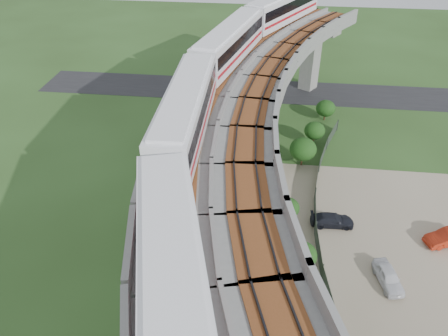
{
  "coord_description": "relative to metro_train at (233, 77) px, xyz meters",
  "views": [
    {
      "loc": [
        3.8,
        -29.28,
        26.62
      ],
      "look_at": [
        0.57,
        -1.47,
        7.5
      ],
      "focal_mm": 35.0,
      "sensor_mm": 36.0,
      "label": 1
    }
  ],
  "objects": [
    {
      "name": "ground",
      "position": [
        -0.57,
        -5.16,
        -12.31
      ],
      "size": [
        160.0,
        160.0,
        0.0
      ],
      "primitive_type": "plane",
      "color": "#2A451B",
      "rests_on": "ground"
    },
    {
      "name": "dirt_lot",
      "position": [
        13.43,
        -7.16,
        -12.29
      ],
      "size": [
        18.0,
        26.0,
        0.04
      ],
      "primitive_type": "cube",
      "color": "gray",
      "rests_on": "ground"
    },
    {
      "name": "asphalt_road",
      "position": [
        -0.57,
        24.84,
        -12.29
      ],
      "size": [
        60.0,
        8.0,
        0.03
      ],
      "primitive_type": "cube",
      "color": "#232326",
      "rests_on": "ground"
    },
    {
      "name": "viaduct",
      "position": [
        3.27,
        -5.16,
        -3.26
      ],
      "size": [
        19.58,
        73.98,
        11.4
      ],
      "color": "#99968E",
      "rests_on": "ground"
    },
    {
      "name": "metro_train",
      "position": [
        0.0,
        0.0,
        0.0
      ],
      "size": [
        13.1,
        61.09,
        3.64
      ],
      "color": "white",
      "rests_on": "ground"
    },
    {
      "name": "fence",
      "position": [
        9.18,
        -5.16,
        -11.56
      ],
      "size": [
        3.87,
        38.73,
        1.5
      ],
      "color": "#2D382D",
      "rests_on": "ground"
    },
    {
      "name": "tree_0",
      "position": [
        10.29,
        16.75,
        -10.66
      ],
      "size": [
        2.45,
        2.45,
        2.69
      ],
      "color": "#382314",
      "rests_on": "ground"
    },
    {
      "name": "tree_1",
      "position": [
        8.54,
        10.39,
        -10.46
      ],
      "size": [
        2.39,
        2.39,
        2.87
      ],
      "color": "#382314",
      "rests_on": "ground"
    },
    {
      "name": "tree_2",
      "position": [
        7.04,
        5.78,
        -10.24
      ],
      "size": [
        2.88,
        2.88,
        3.3
      ],
      "color": "#382314",
      "rests_on": "ground"
    },
    {
      "name": "tree_3",
      "position": [
        5.41,
        -4.19,
        -10.3
      ],
      "size": [
        2.04,
        2.04,
        2.88
      ],
      "color": "#382314",
      "rests_on": "ground"
    },
    {
      "name": "tree_4",
      "position": [
        6.43,
        -9.63,
        -10.53
      ],
      "size": [
        2.47,
        2.47,
        2.83
      ],
      "color": "#382314",
      "rests_on": "ground"
    },
    {
      "name": "car_white",
      "position": [
        13.2,
        -10.05,
        -11.64
      ],
      "size": [
        2.25,
        3.91,
        1.25
      ],
      "primitive_type": "imported",
      "rotation": [
        0.0,
        0.0,
        0.22
      ],
      "color": "white",
      "rests_on": "dirt_lot"
    },
    {
      "name": "car_red",
      "position": [
        19.12,
        -4.96,
        -11.6
      ],
      "size": [
        4.28,
        2.72,
        1.33
      ],
      "primitive_type": "imported",
      "rotation": [
        0.0,
        0.0,
        -1.22
      ],
      "color": "#AC250F",
      "rests_on": "dirt_lot"
    },
    {
      "name": "car_dark",
      "position": [
        9.48,
        -3.73,
        -11.7
      ],
      "size": [
        3.98,
        1.81,
        1.13
      ],
      "primitive_type": "imported",
      "rotation": [
        0.0,
        0.0,
        1.63
      ],
      "color": "black",
      "rests_on": "dirt_lot"
    }
  ]
}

